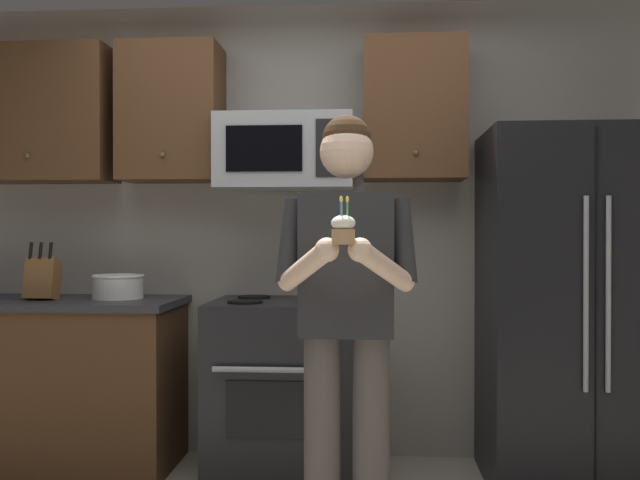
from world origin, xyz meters
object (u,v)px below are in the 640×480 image
object	(u,v)px
knife_block	(42,279)
person	(346,303)
cupcake	(343,229)
oven_range	(283,387)
bowl_large_white	(118,286)
refrigerator	(574,307)
microwave	(286,153)

from	to	relation	value
knife_block	person	bearing A→B (deg)	-26.56
person	cupcake	bearing A→B (deg)	-90.00
oven_range	bowl_large_white	distance (m)	1.06
person	bowl_large_white	bearing A→B (deg)	144.29
bowl_large_white	refrigerator	bearing A→B (deg)	-2.35
oven_range	cupcake	world-z (taller)	cupcake
oven_range	cupcake	distance (m)	1.50
bowl_large_white	microwave	bearing A→B (deg)	3.68
microwave	bowl_large_white	world-z (taller)	microwave
knife_block	cupcake	world-z (taller)	cupcake
refrigerator	knife_block	distance (m)	2.81
microwave	person	distance (m)	1.28
oven_range	person	bearing A→B (deg)	-67.02
refrigerator	person	size ratio (longest dim) A/B	1.02
microwave	refrigerator	size ratio (longest dim) A/B	0.41
oven_range	refrigerator	world-z (taller)	refrigerator
oven_range	person	size ratio (longest dim) A/B	0.53
oven_range	bowl_large_white	xyz separation A→B (m)	(-0.92, 0.06, 0.53)
cupcake	microwave	bearing A→B (deg)	105.61
bowl_large_white	cupcake	xyz separation A→B (m)	(1.29, -1.26, 0.30)
refrigerator	person	world-z (taller)	refrigerator
microwave	person	size ratio (longest dim) A/B	0.42
refrigerator	knife_block	xyz separation A→B (m)	(-2.81, 0.01, 0.13)
knife_block	bowl_large_white	size ratio (longest dim) A/B	1.13
microwave	knife_block	bearing A→B (deg)	-173.51
person	cupcake	size ratio (longest dim) A/B	10.13
oven_range	knife_block	size ratio (longest dim) A/B	2.91
refrigerator	bowl_large_white	bearing A→B (deg)	177.65
microwave	oven_range	bearing A→B (deg)	-90.02
knife_block	bowl_large_white	xyz separation A→B (m)	(0.39, 0.09, -0.04)
microwave	refrigerator	xyz separation A→B (m)	(1.50, -0.16, -0.82)
oven_range	microwave	world-z (taller)	microwave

